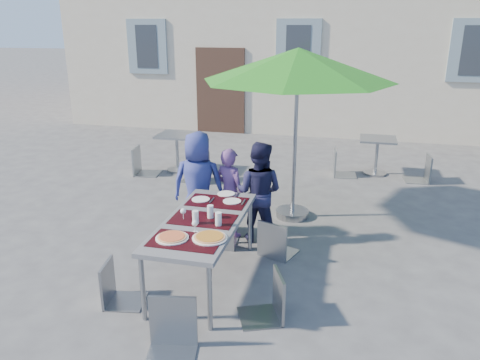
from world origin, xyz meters
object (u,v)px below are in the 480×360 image
(bg_chair_r_0, at_px, (199,150))
(bg_chair_r_1, at_px, (425,152))
(cafe_table_0, at_px, (177,146))
(child_1, at_px, (230,193))
(chair_4, at_px, (270,270))
(dining_table, at_px, (203,224))
(bg_chair_l_0, at_px, (141,144))
(chair_3, at_px, (114,259))
(chair_5, at_px, (169,297))
(chair_2, at_px, (276,217))
(chair_1, at_px, (218,205))
(cafe_table_1, at_px, (377,150))
(child_2, at_px, (259,192))
(pizza_near_right, at_px, (210,237))
(bg_chair_l_1, at_px, (341,147))
(child_0, at_px, (198,184))
(pizza_near_left, at_px, (172,237))
(chair_0, at_px, (193,207))
(patio_umbrella, at_px, (298,66))

(bg_chair_r_0, height_order, bg_chair_r_1, bg_chair_r_0)
(cafe_table_0, height_order, bg_chair_r_1, bg_chair_r_1)
(child_1, distance_m, chair_4, 1.97)
(dining_table, height_order, cafe_table_0, dining_table)
(dining_table, xyz_separation_m, chair_4, (0.85, -0.53, -0.17))
(cafe_table_0, distance_m, bg_chair_l_0, 0.70)
(chair_3, distance_m, chair_4, 1.60)
(child_1, distance_m, chair_5, 2.51)
(chair_2, bearing_deg, bg_chair_l_0, 138.56)
(chair_1, xyz_separation_m, cafe_table_1, (2.08, 3.73, -0.11))
(child_2, bearing_deg, chair_5, 91.21)
(bg_chair_l_0, bearing_deg, pizza_near_right, -56.38)
(chair_5, relative_size, bg_chair_l_1, 1.01)
(dining_table, height_order, bg_chair_r_1, bg_chair_r_1)
(cafe_table_0, bearing_deg, bg_chair_r_0, -37.78)
(chair_1, height_order, bg_chair_l_1, chair_1)
(child_0, distance_m, chair_3, 1.86)
(cafe_table_0, bearing_deg, chair_5, -69.47)
(child_2, distance_m, chair_1, 0.58)
(pizza_near_left, distance_m, chair_5, 0.80)
(chair_1, bearing_deg, child_0, 138.54)
(child_2, height_order, chair_3, child_2)
(pizza_near_left, height_order, bg_chair_l_1, bg_chair_l_1)
(chair_0, bearing_deg, cafe_table_0, 114.66)
(child_2, distance_m, patio_umbrella, 1.83)
(child_1, xyz_separation_m, chair_1, (-0.05, -0.39, -0.03))
(pizza_near_right, distance_m, bg_chair_r_1, 5.45)
(pizza_near_left, bearing_deg, child_0, 100.11)
(chair_4, height_order, bg_chair_l_0, bg_chair_l_0)
(chair_2, distance_m, chair_5, 2.11)
(child_1, height_order, chair_0, child_1)
(chair_3, xyz_separation_m, bg_chair_l_0, (-1.65, 4.14, 0.10))
(chair_1, distance_m, cafe_table_1, 4.27)
(chair_2, distance_m, bg_chair_r_1, 4.16)
(pizza_near_right, distance_m, bg_chair_r_0, 4.07)
(chair_3, bearing_deg, child_0, 80.73)
(dining_table, xyz_separation_m, bg_chair_l_1, (1.33, 4.33, -0.13))
(cafe_table_0, xyz_separation_m, bg_chair_r_1, (4.63, 0.48, 0.04))
(pizza_near_right, height_order, cafe_table_1, pizza_near_right)
(chair_4, bearing_deg, dining_table, 148.09)
(child_0, distance_m, cafe_table_1, 4.20)
(bg_chair_r_0, xyz_separation_m, bg_chair_r_1, (4.01, 0.96, -0.03))
(chair_3, relative_size, bg_chair_r_1, 0.92)
(chair_4, height_order, cafe_table_1, chair_4)
(chair_2, height_order, cafe_table_1, chair_2)
(cafe_table_1, bearing_deg, pizza_near_right, -109.55)
(child_1, distance_m, chair_2, 0.87)
(bg_chair_l_0, xyz_separation_m, bg_chair_r_1, (5.23, 0.84, -0.05))
(dining_table, height_order, child_0, child_0)
(pizza_near_right, xyz_separation_m, chair_3, (-0.97, -0.20, -0.27))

